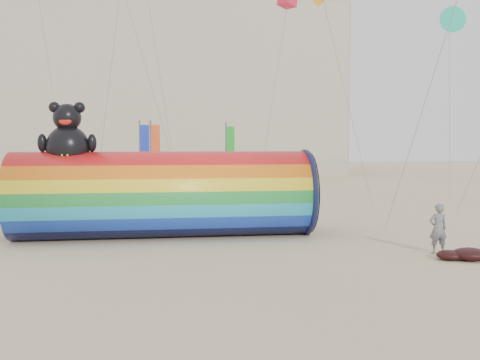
{
  "coord_description": "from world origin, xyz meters",
  "views": [
    {
      "loc": [
        -2.35,
        -18.34,
        3.84
      ],
      "look_at": [
        0.5,
        1.5,
        2.4
      ],
      "focal_mm": 40.0,
      "sensor_mm": 36.0,
      "label": 1
    }
  ],
  "objects": [
    {
      "name": "kite_handler",
      "position": [
        6.96,
        -1.35,
        0.87
      ],
      "size": [
        0.64,
        0.43,
        1.73
      ],
      "primitive_type": "imported",
      "rotation": [
        0.0,
        0.0,
        3.11
      ],
      "color": "slate",
      "rests_on": "ground"
    },
    {
      "name": "festival_banners",
      "position": [
        -1.43,
        16.84,
        2.64
      ],
      "size": [
        6.42,
        2.72,
        5.2
      ],
      "color": "#59595E",
      "rests_on": "ground"
    },
    {
      "name": "ground",
      "position": [
        0.0,
        0.0,
        0.0
      ],
      "size": [
        160.0,
        160.0,
        0.0
      ],
      "primitive_type": "plane",
      "color": "#CCB58C",
      "rests_on": "ground"
    },
    {
      "name": "fabric_bundle",
      "position": [
        7.66,
        -2.46,
        0.17
      ],
      "size": [
        2.62,
        1.35,
        0.41
      ],
      "color": "#350909",
      "rests_on": "ground"
    },
    {
      "name": "hotel_building",
      "position": [
        -12.0,
        45.95,
        10.31
      ],
      "size": [
        60.4,
        15.4,
        20.6
      ],
      "color": "#B7AD99",
      "rests_on": "ground"
    },
    {
      "name": "windsock_assembly",
      "position": [
        -2.31,
        3.3,
        1.81
      ],
      "size": [
        11.87,
        3.61,
        5.47
      ],
      "color": "red",
      "rests_on": "ground"
    },
    {
      "name": "beachgoers",
      "position": [
        -0.1,
        -11.34,
        0.82
      ],
      "size": [
        69.04,
        56.53,
        1.71
      ],
      "color": "#33333F",
      "rests_on": "ground"
    }
  ]
}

